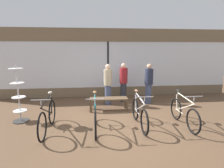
{
  "coord_description": "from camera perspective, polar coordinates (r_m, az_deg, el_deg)",
  "views": [
    {
      "loc": [
        -0.67,
        -5.04,
        2.22
      ],
      "look_at": [
        0.0,
        1.43,
        0.95
      ],
      "focal_mm": 28.0,
      "sensor_mm": 36.0,
      "label": 1
    }
  ],
  "objects": [
    {
      "name": "customer_by_window",
      "position": [
        7.44,
        11.89,
        0.39
      ],
      "size": [
        0.37,
        0.37,
        1.66
      ],
      "color": "#424C6B",
      "rests_on": "ground_plane"
    },
    {
      "name": "display_bench",
      "position": [
        6.53,
        -1.13,
        -5.31
      ],
      "size": [
        1.4,
        0.44,
        0.47
      ],
      "color": "brown",
      "rests_on": "ground_plane"
    },
    {
      "name": "shop_back_wall",
      "position": [
        8.35,
        -1.31,
        7.05
      ],
      "size": [
        12.0,
        0.08,
        3.2
      ],
      "color": "#7A664C",
      "rests_on": "ground_plane"
    },
    {
      "name": "bicycle_right",
      "position": [
        5.25,
        8.91,
        -9.51
      ],
      "size": [
        0.46,
        1.74,
        1.03
      ],
      "color": "black",
      "rests_on": "ground_plane"
    },
    {
      "name": "bicycle_left",
      "position": [
        4.96,
        -5.49,
        -10.5
      ],
      "size": [
        0.46,
        1.78,
        1.05
      ],
      "color": "black",
      "rests_on": "ground_plane"
    },
    {
      "name": "bicycle_far_left",
      "position": [
        5.18,
        -20.25,
        -10.12
      ],
      "size": [
        0.46,
        1.79,
        1.05
      ],
      "color": "black",
      "rests_on": "ground_plane"
    },
    {
      "name": "bicycle_far_right",
      "position": [
        5.65,
        22.33,
        -8.76
      ],
      "size": [
        0.46,
        1.71,
        1.03
      ],
      "color": "black",
      "rests_on": "ground_plane"
    },
    {
      "name": "customer_near_rack",
      "position": [
        7.11,
        -1.37,
        0.35
      ],
      "size": [
        0.4,
        0.53,
        1.67
      ],
      "color": "#424C6B",
      "rests_on": "ground_plane"
    },
    {
      "name": "ground_plane",
      "position": [
        5.54,
        1.57,
        -12.56
      ],
      "size": [
        24.0,
        24.0,
        0.0
      ],
      "primitive_type": "plane",
      "color": "brown"
    },
    {
      "name": "customer_mid_floor",
      "position": [
        7.53,
        3.76,
        0.78
      ],
      "size": [
        0.45,
        0.45,
        1.67
      ],
      "color": "#2D2D38",
      "rests_on": "ground_plane"
    },
    {
      "name": "accessory_rack",
      "position": [
        6.13,
        -28.13,
        -4.39
      ],
      "size": [
        0.48,
        0.48,
        1.77
      ],
      "color": "#333333",
      "rests_on": "ground_plane"
    }
  ]
}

